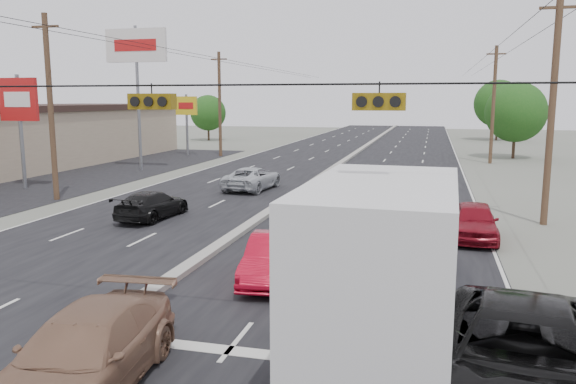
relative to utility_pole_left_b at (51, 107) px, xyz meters
name	(u,v)px	position (x,y,z in m)	size (l,w,h in m)	color
ground	(105,327)	(12.50, -15.00, -5.11)	(200.00, 200.00, 0.00)	#606356
road_surface	(328,173)	(12.50, 15.00, -5.11)	(20.00, 160.00, 0.02)	black
center_median	(328,172)	(12.50, 15.00, -5.01)	(0.50, 160.00, 0.20)	gray
parking_lot	(91,174)	(-4.50, 10.00, -5.11)	(10.00, 42.00, 0.02)	black
utility_pole_left_b	(51,107)	(0.00, 0.00, 0.00)	(1.60, 0.30, 10.00)	#422D1E
utility_pole_left_c	(220,104)	(0.00, 25.00, 0.00)	(1.60, 0.30, 10.00)	#422D1E
utility_pole_right_b	(552,109)	(25.00, 0.00, 0.00)	(1.60, 0.30, 10.00)	#422D1E
utility_pole_right_c	(493,104)	(25.00, 25.00, 0.00)	(1.60, 0.30, 10.00)	#422D1E
traffic_signals	(148,100)	(13.90, -15.00, 0.39)	(25.00, 0.30, 0.54)	black
pole_sign_mid	(19,106)	(-4.50, 3.00, 0.01)	(2.60, 0.25, 7.00)	slate
pole_sign_billboard	(136,55)	(-2.00, 13.00, 3.76)	(5.00, 0.25, 11.00)	slate
pole_sign_far	(187,111)	(-3.50, 25.00, -0.70)	(2.20, 0.25, 6.00)	slate
tree_left_far	(208,113)	(-9.50, 45.00, -1.39)	(4.80, 4.80, 6.12)	#382619
tree_right_mid	(516,112)	(27.50, 30.00, -0.77)	(5.60, 5.60, 7.14)	#382619
tree_right_far	(498,104)	(28.50, 55.00, -0.15)	(6.40, 6.40, 8.16)	#382619
box_truck	(384,268)	(19.19, -15.04, -3.09)	(2.96, 7.84, 3.93)	black
tan_sedan	(84,355)	(13.90, -17.84, -4.35)	(2.13, 5.23, 1.52)	#886149
red_sedan	(274,258)	(15.50, -10.49, -4.41)	(1.47, 4.20, 1.38)	red
black_suv	(523,362)	(21.79, -16.36, -4.22)	(2.95, 6.41, 1.78)	black
queue_car_a	(311,220)	(15.50, -4.96, -4.38)	(1.72, 4.27, 1.46)	black
queue_car_b	(395,234)	(18.89, -6.27, -4.42)	(1.45, 4.17, 1.37)	white
queue_car_d	(409,258)	(19.50, -9.36, -4.44)	(1.86, 4.59, 1.33)	navy
queue_car_e	(474,221)	(21.81, -3.56, -4.38)	(1.71, 4.25, 1.45)	maroon
oncoming_near	(152,205)	(7.56, -3.21, -4.46)	(1.80, 4.43, 1.28)	black
oncoming_far	(252,179)	(9.43, 6.07, -4.41)	(2.31, 5.00, 1.39)	#B3B7BC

